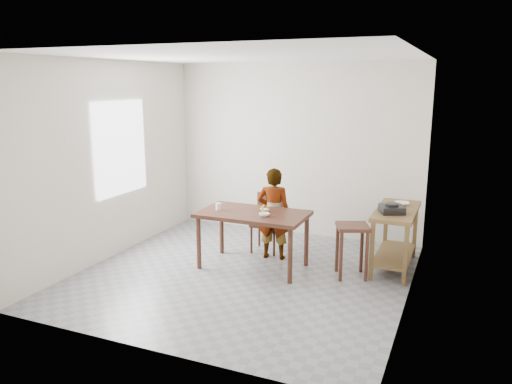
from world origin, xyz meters
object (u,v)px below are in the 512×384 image
at_px(child, 274,214).
at_px(stool, 352,251).
at_px(prep_counter, 395,239).
at_px(dining_chair, 266,223).
at_px(dining_table, 253,240).

xyz_separation_m(child, stool, (1.15, -0.25, -0.30)).
bearing_deg(prep_counter, dining_chair, -179.11).
distance_m(dining_chair, stool, 1.43).
bearing_deg(prep_counter, child, -170.69).
bearing_deg(child, dining_chair, -57.60).
bearing_deg(child, prep_counter, -178.64).
bearing_deg(dining_table, stool, 8.45).
height_order(child, stool, child).
height_order(prep_counter, dining_chair, dining_chair).
bearing_deg(dining_table, prep_counter, 22.15).
height_order(child, dining_chair, child).
xyz_separation_m(prep_counter, stool, (-0.45, -0.51, -0.06)).
relative_size(dining_chair, stool, 1.22).
distance_m(child, stool, 1.21).
xyz_separation_m(prep_counter, child, (-1.60, -0.26, 0.24)).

